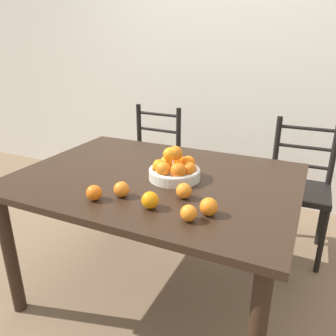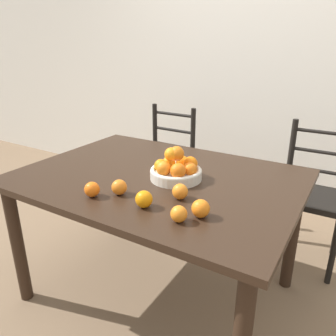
{
  "view_description": "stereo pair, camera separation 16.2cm",
  "coord_description": "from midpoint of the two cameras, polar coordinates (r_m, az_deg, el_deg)",
  "views": [
    {
      "loc": [
        0.75,
        -1.45,
        1.44
      ],
      "look_at": [
        0.11,
        -0.07,
        0.86
      ],
      "focal_mm": 35.0,
      "sensor_mm": 36.0,
      "label": 1
    },
    {
      "loc": [
        0.89,
        -1.37,
        1.44
      ],
      "look_at": [
        0.11,
        -0.07,
        0.86
      ],
      "focal_mm": 35.0,
      "sensor_mm": 36.0,
      "label": 2
    }
  ],
  "objects": [
    {
      "name": "fruit_bowl",
      "position": [
        1.69,
        4.15,
        -0.21
      ],
      "size": [
        0.27,
        0.27,
        0.18
      ],
      "color": "silver",
      "rests_on": "dining_table"
    },
    {
      "name": "orange_loose_3",
      "position": [
        1.53,
        -5.52,
        -3.41
      ],
      "size": [
        0.07,
        0.07,
        0.07
      ],
      "color": "orange",
      "rests_on": "dining_table"
    },
    {
      "name": "dining_table",
      "position": [
        1.8,
        0.86,
        -4.19
      ],
      "size": [
        1.47,
        1.08,
        0.77
      ],
      "color": "black",
      "rests_on": "ground_plane"
    },
    {
      "name": "orange_loose_4",
      "position": [
        1.41,
        -0.93,
        -5.53
      ],
      "size": [
        0.08,
        0.08,
        0.08
      ],
      "color": "orange",
      "rests_on": "dining_table"
    },
    {
      "name": "chair_right",
      "position": [
        2.45,
        25.52,
        -4.6
      ],
      "size": [
        0.43,
        0.41,
        0.95
      ],
      "rotation": [
        0.0,
        0.0,
        0.02
      ],
      "color": "black",
      "rests_on": "ground_plane"
    },
    {
      "name": "ground_plane",
      "position": [
        2.17,
        0.76,
        -20.57
      ],
      "size": [
        12.0,
        12.0,
        0.0
      ],
      "primitive_type": "plane",
      "color": "#7F664C"
    },
    {
      "name": "orange_loose_2",
      "position": [
        1.49,
        5.24,
        -4.17
      ],
      "size": [
        0.07,
        0.07,
        0.07
      ],
      "color": "orange",
      "rests_on": "dining_table"
    },
    {
      "name": "orange_loose_1",
      "position": [
        1.53,
        -10.17,
        -3.75
      ],
      "size": [
        0.07,
        0.07,
        0.07
      ],
      "color": "orange",
      "rests_on": "dining_table"
    },
    {
      "name": "wall_back",
      "position": [
        3.09,
        16.52,
        17.53
      ],
      "size": [
        8.0,
        0.06,
        2.6
      ],
      "color": "silver",
      "rests_on": "ground_plane"
    },
    {
      "name": "orange_loose_0",
      "position": [
        1.31,
        5.49,
        -8.06
      ],
      "size": [
        0.07,
        0.07,
        0.07
      ],
      "color": "orange",
      "rests_on": "dining_table"
    },
    {
      "name": "orange_loose_5",
      "position": [
        1.35,
        9.16,
        -7.07
      ],
      "size": [
        0.08,
        0.08,
        0.08
      ],
      "color": "orange",
      "rests_on": "dining_table"
    },
    {
      "name": "chair_left",
      "position": [
        2.76,
        1.04,
        0.39
      ],
      "size": [
        0.43,
        0.41,
        0.95
      ],
      "rotation": [
        0.0,
        0.0,
        -0.03
      ],
      "color": "black",
      "rests_on": "ground_plane"
    }
  ]
}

